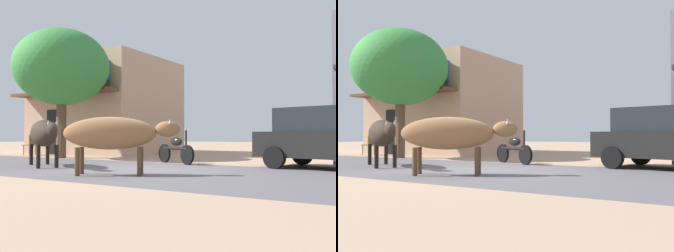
% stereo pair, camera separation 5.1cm
% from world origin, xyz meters
% --- Properties ---
extents(ground, '(80.00, 80.00, 0.00)m').
position_xyz_m(ground, '(0.00, 0.00, 0.00)').
color(ground, tan).
extents(asphalt_road, '(72.00, 5.29, 0.00)m').
position_xyz_m(asphalt_road, '(0.00, 0.00, 0.00)').
color(asphalt_road, '#5D585D').
rests_on(asphalt_road, ground).
extents(storefront_left_cafe, '(6.15, 6.31, 4.67)m').
position_xyz_m(storefront_left_cafe, '(-7.22, 7.32, 2.34)').
color(storefront_left_cafe, tan).
rests_on(storefront_left_cafe, ground).
extents(roadside_tree, '(3.80, 3.80, 5.15)m').
position_xyz_m(roadside_tree, '(-5.76, 2.85, 3.61)').
color(roadside_tree, brown).
rests_on(roadside_tree, ground).
extents(parked_hatchback_car, '(4.09, 2.56, 1.64)m').
position_xyz_m(parked_hatchback_car, '(4.19, 3.01, 0.84)').
color(parked_hatchback_car, black).
rests_on(parked_hatchback_car, ground).
extents(parked_motorcycle, '(1.71, 0.83, 1.05)m').
position_xyz_m(parked_motorcycle, '(-0.31, 2.56, 0.47)').
color(parked_motorcycle, black).
rests_on(parked_motorcycle, ground).
extents(cow_near_brown, '(2.61, 1.87, 1.34)m').
position_xyz_m(cow_near_brown, '(-3.00, -0.39, 0.95)').
color(cow_near_brown, '#31261D').
rests_on(cow_near_brown, ground).
extents(cow_far_dark, '(2.50, 1.77, 1.32)m').
position_xyz_m(cow_far_dark, '(0.22, -1.18, 0.93)').
color(cow_far_dark, '#8D603C').
rests_on(cow_far_dark, ground).
extents(cafe_chair_near_tree, '(0.48, 0.48, 0.92)m').
position_xyz_m(cafe_chair_near_tree, '(-8.59, 3.67, 0.51)').
color(cafe_chair_near_tree, brown).
rests_on(cafe_chair_near_tree, ground).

